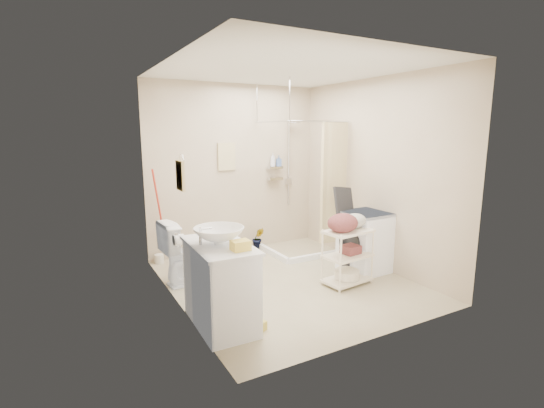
{
  "coord_description": "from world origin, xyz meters",
  "views": [
    {
      "loc": [
        -2.47,
        -4.08,
        1.89
      ],
      "look_at": [
        -0.08,
        0.25,
        0.97
      ],
      "focal_mm": 26.0,
      "sensor_mm": 36.0,
      "label": 1
    }
  ],
  "objects_px": {
    "vanity": "(220,285)",
    "washing_machine": "(365,241)",
    "laundry_rack": "(348,252)",
    "toilet": "(193,251)"
  },
  "relations": [
    {
      "from": "vanity",
      "to": "laundry_rack",
      "type": "height_order",
      "value": "laundry_rack"
    },
    {
      "from": "vanity",
      "to": "washing_machine",
      "type": "distance_m",
      "value": 2.35
    },
    {
      "from": "washing_machine",
      "to": "toilet",
      "type": "bearing_deg",
      "value": 158.97
    },
    {
      "from": "toilet",
      "to": "washing_machine",
      "type": "xyz_separation_m",
      "value": [
        2.18,
        -0.73,
        0.0
      ]
    },
    {
      "from": "vanity",
      "to": "toilet",
      "type": "height_order",
      "value": "vanity"
    },
    {
      "from": "toilet",
      "to": "washing_machine",
      "type": "distance_m",
      "value": 2.3
    },
    {
      "from": "toilet",
      "to": "laundry_rack",
      "type": "height_order",
      "value": "laundry_rack"
    },
    {
      "from": "washing_machine",
      "to": "laundry_rack",
      "type": "height_order",
      "value": "laundry_rack"
    },
    {
      "from": "vanity",
      "to": "toilet",
      "type": "relative_size",
      "value": 1.16
    },
    {
      "from": "washing_machine",
      "to": "laundry_rack",
      "type": "bearing_deg",
      "value": -155.83
    }
  ]
}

